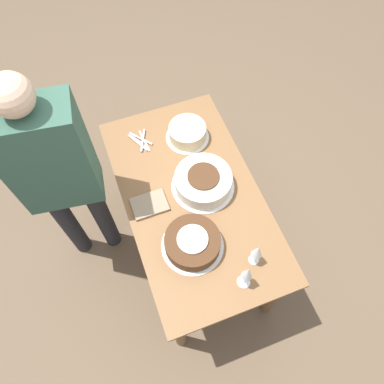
# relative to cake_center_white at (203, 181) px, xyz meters

# --- Properties ---
(ground_plane) EXTENTS (12.00, 12.00, 0.00)m
(ground_plane) POSITION_rel_cake_center_white_xyz_m (0.04, -0.08, -0.79)
(ground_plane) COLOR brown
(dining_table) EXTENTS (1.38, 0.76, 0.74)m
(dining_table) POSITION_rel_cake_center_white_xyz_m (0.04, -0.08, -0.18)
(dining_table) COLOR brown
(dining_table) RESTS_ON ground_plane
(cake_center_white) EXTENTS (0.37, 0.37, 0.12)m
(cake_center_white) POSITION_rel_cake_center_white_xyz_m (0.00, 0.00, 0.00)
(cake_center_white) COLOR white
(cake_center_white) RESTS_ON dining_table
(cake_front_chocolate) EXTENTS (0.33, 0.33, 0.10)m
(cake_front_chocolate) POSITION_rel_cake_center_white_xyz_m (0.32, -0.19, -0.01)
(cake_front_chocolate) COLOR white
(cake_front_chocolate) RESTS_ON dining_table
(cake_back_decorated) EXTENTS (0.27, 0.27, 0.10)m
(cake_back_decorated) POSITION_rel_cake_center_white_xyz_m (-0.36, 0.04, -0.01)
(cake_back_decorated) COLOR white
(cake_back_decorated) RESTS_ON dining_table
(wine_glass_near) EXTENTS (0.07, 0.07, 0.22)m
(wine_glass_near) POSITION_rel_cake_center_white_xyz_m (0.60, -0.01, 0.10)
(wine_glass_near) COLOR silver
(wine_glass_near) RESTS_ON dining_table
(wine_glass_far) EXTENTS (0.06, 0.06, 0.19)m
(wine_glass_far) POSITION_rel_cake_center_white_xyz_m (0.51, 0.09, 0.08)
(wine_glass_far) COLOR silver
(wine_glass_far) RESTS_ON dining_table
(fork_pile) EXTENTS (0.18, 0.13, 0.01)m
(fork_pile) POSITION_rel_cake_center_white_xyz_m (-0.43, -0.24, -0.05)
(fork_pile) COLOR silver
(fork_pile) RESTS_ON dining_table
(napkin_stack) EXTENTS (0.14, 0.20, 0.02)m
(napkin_stack) POSITION_rel_cake_center_white_xyz_m (0.01, -0.33, -0.04)
(napkin_stack) COLOR gray
(napkin_stack) RESTS_ON dining_table
(person_cutting) EXTENTS (0.27, 0.43, 1.64)m
(person_cutting) POSITION_rel_cake_center_white_xyz_m (-0.21, -0.73, 0.20)
(person_cutting) COLOR #232328
(person_cutting) RESTS_ON ground_plane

